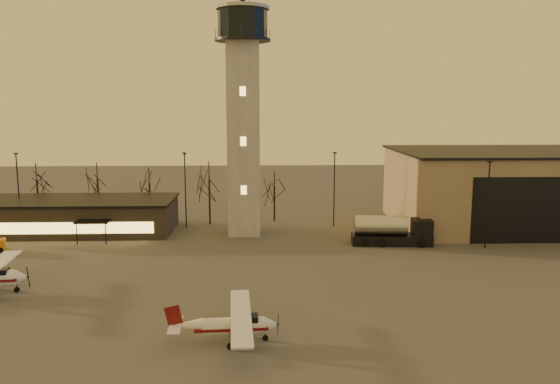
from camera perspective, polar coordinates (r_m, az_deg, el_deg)
name	(u,v)px	position (r m, az deg, el deg)	size (l,w,h in m)	color
ground	(233,328)	(41.83, -4.97, -14.00)	(220.00, 220.00, 0.00)	#3A3836
control_tower	(243,105)	(68.45, -3.85, 9.04)	(6.80, 6.80, 32.60)	gray
hangar	(509,188)	(80.68, 22.84, 0.39)	(30.60, 20.60, 10.30)	#867158
terminal	(76,215)	(75.79, -20.55, -2.30)	(25.40, 12.20, 4.30)	black
light_poles	(248,191)	(70.30, -3.32, 0.11)	(58.50, 12.25, 10.14)	black
tree_row	(150,179)	(79.88, -13.42, 1.34)	(37.20, 9.20, 8.80)	black
cessna_front	(236,329)	(39.24, -4.62, -14.05)	(8.23, 10.40, 2.86)	silver
fuel_truck	(391,233)	(66.00, 11.55, -4.23)	(9.52, 3.66, 3.46)	black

